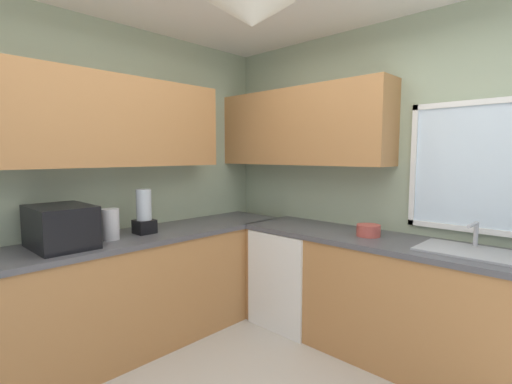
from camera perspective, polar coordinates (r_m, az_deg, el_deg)
name	(u,v)px	position (r m, az deg, el deg)	size (l,w,h in m)	color
room_shell	(228,114)	(2.70, -4.30, 11.99)	(3.64, 3.53, 2.68)	#9EAD8E
counter_run_left	(119,295)	(3.17, -20.45, -14.71)	(0.65, 3.14, 0.91)	#AD7542
counter_run_back	(404,302)	(3.06, 21.88, -15.52)	(2.73, 0.65, 0.91)	#AD7542
dishwasher	(294,276)	(3.51, 5.90, -12.75)	(0.60, 0.60, 0.86)	white
microwave	(61,227)	(2.87, -27.93, -4.73)	(0.48, 0.36, 0.29)	black
kettle	(111,224)	(2.98, -21.51, -4.65)	(0.12, 0.12, 0.23)	#B7B7BC
sink_assembly	(469,251)	(2.81, 30.03, -7.83)	(0.60, 0.40, 0.19)	#9EA0A5
bowl	(368,230)	(3.03, 16.97, -5.69)	(0.18, 0.18, 0.09)	#B74C42
blender_appliance	(144,214)	(3.12, -16.89, -3.21)	(0.15, 0.15, 0.36)	black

